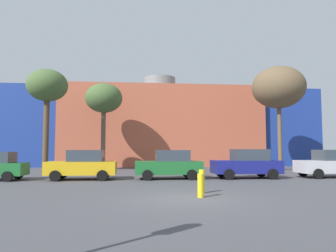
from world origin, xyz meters
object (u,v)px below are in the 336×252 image
(bare_tree_0, at_px, (104,99))
(bollard_yellow_0, at_px, (202,181))
(bare_tree_2, at_px, (279,88))
(parked_car_1, at_px, (83,165))
(parked_car_3, at_px, (247,164))
(bollard_yellow_1, at_px, (201,186))
(parked_car_2, at_px, (169,165))
(bare_tree_1, at_px, (47,87))
(parked_car_4, at_px, (331,164))

(bare_tree_0, distance_m, bollard_yellow_0, 18.55)
(bare_tree_2, relative_size, bollard_yellow_0, 9.52)
(parked_car_1, height_order, bare_tree_0, bare_tree_0)
(parked_car_1, height_order, parked_car_3, parked_car_3)
(parked_car_1, xyz_separation_m, bollard_yellow_1, (5.76, -7.84, -0.45))
(parked_car_2, xyz_separation_m, bare_tree_1, (-9.35, 6.43, 5.99))
(parked_car_2, bearing_deg, parked_car_1, 0.00)
(bollard_yellow_1, bearing_deg, bare_tree_1, 124.40)
(parked_car_2, xyz_separation_m, bollard_yellow_1, (0.42, -7.84, -0.44))
(parked_car_4, relative_size, bare_tree_0, 0.53)
(parked_car_1, distance_m, bollard_yellow_1, 9.74)
(parked_car_4, xyz_separation_m, bare_tree_0, (-15.88, 9.89, 5.62))
(parked_car_2, distance_m, bare_tree_2, 14.85)
(bare_tree_2, bearing_deg, bare_tree_0, 172.23)
(bare_tree_2, bearing_deg, parked_car_3, -127.08)
(bare_tree_1, bearing_deg, parked_car_4, -17.74)
(parked_car_3, xyz_separation_m, bare_tree_1, (-14.37, 6.43, 5.96))
(parked_car_3, distance_m, parked_car_4, 5.71)
(parked_car_1, bearing_deg, bare_tree_1, -58.02)
(parked_car_3, xyz_separation_m, bare_tree_2, (5.83, 7.71, 6.56))
(parked_car_3, xyz_separation_m, bollard_yellow_0, (-4.31, -6.64, -0.43))
(parked_car_4, bearing_deg, bare_tree_1, -17.74)
(parked_car_1, bearing_deg, parked_car_2, -180.00)
(bare_tree_0, xyz_separation_m, bare_tree_1, (-4.20, -3.47, 0.36))
(bare_tree_1, relative_size, bare_tree_2, 0.89)
(parked_car_3, xyz_separation_m, parked_car_4, (5.71, 0.00, -0.02))
(parked_car_1, height_order, parked_car_2, parked_car_1)
(parked_car_3, relative_size, parked_car_4, 1.02)
(parked_car_1, relative_size, bare_tree_2, 0.44)
(parked_car_2, bearing_deg, parked_car_4, -180.00)
(parked_car_2, height_order, parked_car_4, parked_car_4)
(parked_car_2, height_order, bare_tree_0, bare_tree_0)
(parked_car_4, distance_m, bare_tree_2, 10.13)
(parked_car_3, height_order, bare_tree_1, bare_tree_1)
(bare_tree_1, bearing_deg, bollard_yellow_0, -52.41)
(parked_car_1, xyz_separation_m, bare_tree_1, (-4.01, 6.43, 5.99))
(parked_car_3, height_order, bare_tree_2, bare_tree_2)
(bollard_yellow_1, bearing_deg, parked_car_2, 93.04)
(parked_car_2, height_order, bare_tree_2, bare_tree_2)
(parked_car_4, bearing_deg, bollard_yellow_0, 33.55)
(bollard_yellow_0, height_order, bollard_yellow_1, bollard_yellow_0)
(parked_car_3, xyz_separation_m, bollard_yellow_1, (-4.60, -7.84, -0.47))
(bare_tree_0, height_order, bollard_yellow_1, bare_tree_0)
(bollard_yellow_0, distance_m, bollard_yellow_1, 1.23)
(parked_car_4, xyz_separation_m, bare_tree_2, (0.12, 7.71, 6.57))
(parked_car_1, height_order, bollard_yellow_0, parked_car_1)
(bare_tree_0, distance_m, bare_tree_1, 5.46)
(bare_tree_0, relative_size, bollard_yellow_0, 8.09)
(bare_tree_0, relative_size, bare_tree_2, 0.85)
(bare_tree_2, distance_m, bollard_yellow_1, 20.00)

